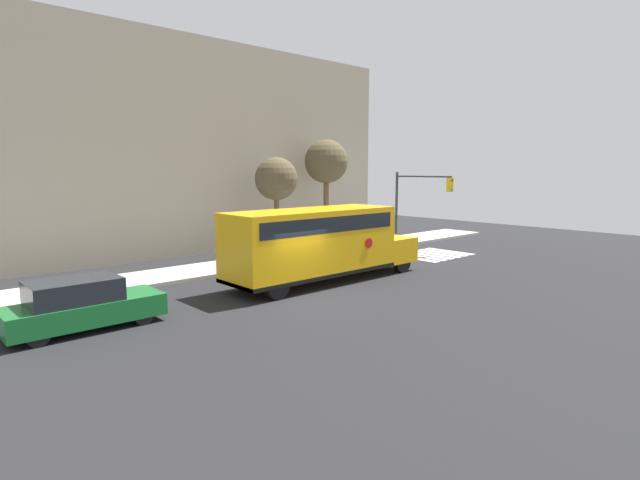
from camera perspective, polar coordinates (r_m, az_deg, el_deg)
The scene contains 10 objects.
ground_plane at distance 19.55m, azimuth -2.38°, elevation -6.28°, with size 60.00×60.00×0.00m, color black.
sidewalk_strip at distance 24.75m, azimuth -12.11°, elevation -3.23°, with size 44.00×3.00×0.15m.
building_backdrop at distance 30.12m, azimuth -18.81°, elevation 9.98°, with size 32.00×4.00×12.16m.
crosswalk_stripes at distance 29.37m, azimuth 12.69°, elevation -1.63°, with size 4.00×3.20×0.01m.
school_bus at distance 21.30m, azimuth -0.20°, elevation -0.11°, with size 9.63×2.57×3.18m.
parked_car at distance 16.84m, azimuth -25.60°, elevation -6.71°, with size 4.50×1.73×1.58m.
stop_sign at distance 30.72m, azimuth 6.38°, elevation 2.23°, with size 0.78×0.10×2.60m.
traffic_light at distance 30.73m, azimuth 10.86°, elevation 4.81°, with size 0.28×4.06×4.69m.
tree_near_sidewalk at distance 29.07m, azimuth -5.02°, elevation 6.89°, with size 2.48×2.48×5.57m.
tree_far_sidewalk at distance 32.22m, azimuth 0.71°, elevation 8.84°, with size 2.78×2.78×6.76m.
Camera 1 is at (-12.15, -14.54, 4.82)m, focal length 28.00 mm.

